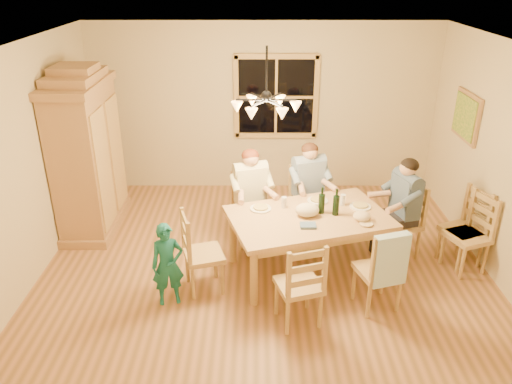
{
  "coord_description": "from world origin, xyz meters",
  "views": [
    {
      "loc": [
        -0.1,
        -5.31,
        3.48
      ],
      "look_at": [
        -0.11,
        0.1,
        0.98
      ],
      "focal_mm": 35.0,
      "sensor_mm": 36.0,
      "label": 1
    }
  ],
  "objects_px": {
    "dining_table": "(309,223)",
    "adult_slate_man": "(404,196)",
    "adult_plaid_man": "(309,178)",
    "wine_bottle_b": "(336,202)",
    "child": "(168,265)",
    "chair_end_right": "(399,234)",
    "wine_bottle_a": "(322,200)",
    "armoire": "(88,157)",
    "chair_end_left": "(204,266)",
    "chair_far_right": "(307,214)",
    "chandelier": "(266,105)",
    "chair_near_left": "(298,297)",
    "chair_near_right": "(377,282)",
    "adult_woman": "(251,185)",
    "chair_spare_back": "(460,241)",
    "chair_far_left": "(251,222)",
    "chair_spare_front": "(465,247)"
  },
  "relations": [
    {
      "from": "chair_far_left",
      "to": "adult_plaid_man",
      "type": "bearing_deg",
      "value": -180.0
    },
    {
      "from": "chair_far_left",
      "to": "chair_spare_back",
      "type": "height_order",
      "value": "same"
    },
    {
      "from": "chair_far_right",
      "to": "wine_bottle_a",
      "type": "distance_m",
      "value": 1.07
    },
    {
      "from": "chandelier",
      "to": "chair_end_right",
      "type": "distance_m",
      "value": 2.5
    },
    {
      "from": "adult_slate_man",
      "to": "chair_spare_back",
      "type": "xyz_separation_m",
      "value": [
        0.71,
        -0.2,
        -0.54
      ]
    },
    {
      "from": "chair_end_right",
      "to": "adult_slate_man",
      "type": "height_order",
      "value": "adult_slate_man"
    },
    {
      "from": "dining_table",
      "to": "adult_slate_man",
      "type": "height_order",
      "value": "adult_slate_man"
    },
    {
      "from": "chandelier",
      "to": "chair_far_right",
      "type": "bearing_deg",
      "value": 55.07
    },
    {
      "from": "wine_bottle_a",
      "to": "armoire",
      "type": "bearing_deg",
      "value": 160.63
    },
    {
      "from": "chair_end_right",
      "to": "chair_far_left",
      "type": "bearing_deg",
      "value": 63.43
    },
    {
      "from": "adult_plaid_man",
      "to": "adult_slate_man",
      "type": "distance_m",
      "value": 1.27
    },
    {
      "from": "chair_near_right",
      "to": "adult_slate_man",
      "type": "bearing_deg",
      "value": 46.74
    },
    {
      "from": "chandelier",
      "to": "child",
      "type": "distance_m",
      "value": 2.05
    },
    {
      "from": "chair_near_right",
      "to": "chair_near_left",
      "type": "bearing_deg",
      "value": 180.0
    },
    {
      "from": "dining_table",
      "to": "chair_end_right",
      "type": "relative_size",
      "value": 2.11
    },
    {
      "from": "chair_spare_front",
      "to": "chair_spare_back",
      "type": "xyz_separation_m",
      "value": [
        0.0,
        0.15,
        0.0
      ]
    },
    {
      "from": "adult_plaid_man",
      "to": "chair_far_left",
      "type": "bearing_deg",
      "value": 0.0
    },
    {
      "from": "chair_near_left",
      "to": "adult_slate_man",
      "type": "distance_m",
      "value": 2.02
    },
    {
      "from": "dining_table",
      "to": "chair_spare_back",
      "type": "relative_size",
      "value": 2.11
    },
    {
      "from": "chandelier",
      "to": "chair_far_left",
      "type": "xyz_separation_m",
      "value": [
        -0.18,
        0.62,
        -1.77
      ]
    },
    {
      "from": "armoire",
      "to": "chair_end_right",
      "type": "xyz_separation_m",
      "value": [
        4.16,
        -0.78,
        -0.75
      ]
    },
    {
      "from": "chair_near_left",
      "to": "chair_end_left",
      "type": "relative_size",
      "value": 1.0
    },
    {
      "from": "dining_table",
      "to": "chair_end_left",
      "type": "height_order",
      "value": "chair_end_left"
    },
    {
      "from": "chair_end_right",
      "to": "child",
      "type": "bearing_deg",
      "value": 92.68
    },
    {
      "from": "chair_end_left",
      "to": "wine_bottle_b",
      "type": "xyz_separation_m",
      "value": [
        1.54,
        0.41,
        0.62
      ]
    },
    {
      "from": "child",
      "to": "chair_spare_front",
      "type": "distance_m",
      "value": 3.59
    },
    {
      "from": "armoire",
      "to": "chair_end_left",
      "type": "xyz_separation_m",
      "value": [
        1.71,
        -1.54,
        -0.75
      ]
    },
    {
      "from": "dining_table",
      "to": "chair_near_right",
      "type": "xyz_separation_m",
      "value": [
        0.7,
        -0.69,
        -0.36
      ]
    },
    {
      "from": "chair_end_left",
      "to": "chair_end_right",
      "type": "bearing_deg",
      "value": 90.0
    },
    {
      "from": "chair_far_right",
      "to": "adult_plaid_man",
      "type": "bearing_deg",
      "value": 27.8
    },
    {
      "from": "child",
      "to": "chair_spare_back",
      "type": "relative_size",
      "value": 0.98
    },
    {
      "from": "chair_far_right",
      "to": "chair_end_right",
      "type": "height_order",
      "value": "same"
    },
    {
      "from": "adult_woman",
      "to": "adult_plaid_man",
      "type": "relative_size",
      "value": 1.0
    },
    {
      "from": "chair_far_right",
      "to": "wine_bottle_a",
      "type": "relative_size",
      "value": 3.0
    },
    {
      "from": "adult_plaid_man",
      "to": "wine_bottle_a",
      "type": "bearing_deg",
      "value": 77.2
    },
    {
      "from": "chair_near_left",
      "to": "chair_spare_back",
      "type": "bearing_deg",
      "value": 11.3
    },
    {
      "from": "adult_woman",
      "to": "child",
      "type": "distance_m",
      "value": 1.64
    },
    {
      "from": "wine_bottle_b",
      "to": "child",
      "type": "bearing_deg",
      "value": -160.7
    },
    {
      "from": "adult_woman",
      "to": "child",
      "type": "height_order",
      "value": "adult_woman"
    },
    {
      "from": "chair_far_left",
      "to": "child",
      "type": "xyz_separation_m",
      "value": [
        -0.89,
        -1.33,
        0.18
      ]
    },
    {
      "from": "armoire",
      "to": "chair_end_right",
      "type": "bearing_deg",
      "value": -10.65
    },
    {
      "from": "chair_far_right",
      "to": "child",
      "type": "height_order",
      "value": "chair_far_right"
    },
    {
      "from": "chair_spare_back",
      "to": "chandelier",
      "type": "bearing_deg",
      "value": 69.09
    },
    {
      "from": "adult_plaid_man",
      "to": "wine_bottle_a",
      "type": "distance_m",
      "value": 0.87
    },
    {
      "from": "adult_woman",
      "to": "wine_bottle_b",
      "type": "xyz_separation_m",
      "value": [
        1.01,
        -0.67,
        0.08
      ]
    },
    {
      "from": "chair_end_right",
      "to": "adult_woman",
      "type": "relative_size",
      "value": 1.13
    },
    {
      "from": "adult_slate_man",
      "to": "adult_plaid_man",
      "type": "bearing_deg",
      "value": 46.64
    },
    {
      "from": "chandelier",
      "to": "chair_spare_back",
      "type": "relative_size",
      "value": 0.78
    },
    {
      "from": "chair_far_right",
      "to": "chair_end_left",
      "type": "height_order",
      "value": "same"
    },
    {
      "from": "chair_spare_front",
      "to": "chair_spare_back",
      "type": "distance_m",
      "value": 0.15
    }
  ]
}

